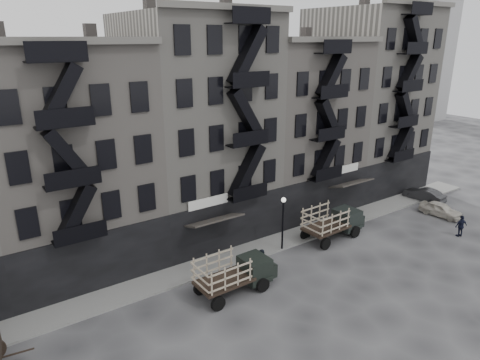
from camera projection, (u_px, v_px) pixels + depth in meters
ground at (272, 277)px, 28.80m from camera, size 140.00×140.00×0.00m
sidewalk at (241, 254)px, 31.71m from camera, size 55.00×2.50×0.15m
building_midwest at (67, 160)px, 28.72m from camera, size 10.00×11.35×16.20m
building_center at (197, 128)px, 33.76m from camera, size 10.00×11.35×18.20m
building_mideast at (293, 127)px, 39.45m from camera, size 10.00×11.35×16.20m
building_east at (366, 101)px, 44.33m from camera, size 10.00×11.35×19.20m
lamp_post at (283, 216)px, 31.56m from camera, size 0.36×0.36×4.28m
stake_truck_west at (234, 270)px, 26.66m from camera, size 5.45×2.36×2.71m
stake_truck_east at (333, 219)px, 33.96m from camera, size 5.69×2.53×2.81m
car_east at (441, 209)px, 38.46m from camera, size 1.90×3.81×1.25m
car_far at (424, 195)px, 41.96m from camera, size 1.72×4.04×1.29m
pedestrian_mid at (261, 262)px, 29.00m from camera, size 1.09×1.08×1.78m
policeman at (461, 226)px, 34.42m from camera, size 1.15×0.75×1.81m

